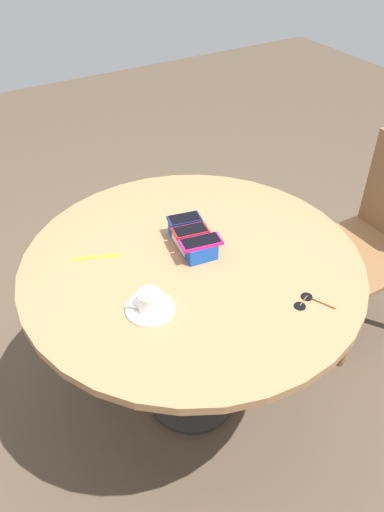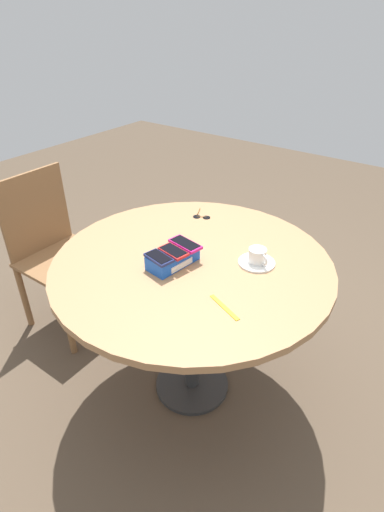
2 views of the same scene
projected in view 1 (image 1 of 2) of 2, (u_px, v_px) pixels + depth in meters
The scene contains 11 objects.
ground_plane at pixel (192, 397), 2.17m from camera, with size 8.00×8.00×0.00m, color brown.
round_table at pixel (192, 280), 1.74m from camera, with size 1.16×1.16×0.77m.
phone_box at pixel (192, 239), 1.73m from camera, with size 0.22×0.13×0.06m.
phone_navy at pixel (184, 219), 1.76m from camera, with size 0.09×0.13×0.01m.
phone_red at pixel (191, 231), 1.71m from camera, with size 0.09×0.13×0.01m.
phone_magenta at pixel (200, 241), 1.66m from camera, with size 0.09×0.15×0.01m.
saucer at pixel (150, 309), 1.50m from camera, with size 0.15×0.15×0.01m, color white.
coffee_cup at pixel (149, 300), 1.48m from camera, with size 0.07×0.10×0.06m.
lanyard_strap at pixel (97, 257), 1.70m from camera, with size 0.16×0.02×0.00m, color yellow.
sunglasses at pixel (306, 302), 1.53m from camera, with size 0.10×0.11×0.01m.
chair_near_window at pixel (373, 242), 2.25m from camera, with size 0.44×0.44×0.91m.
Camera 1 is at (1.12, -0.66, 1.84)m, focal length 35.00 mm.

